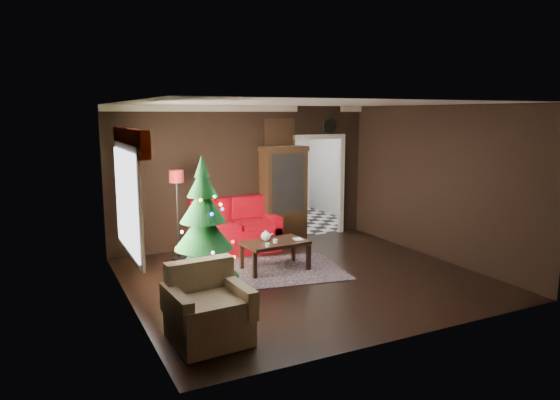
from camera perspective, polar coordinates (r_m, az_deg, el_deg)
name	(u,v)px	position (r m, az deg, el deg)	size (l,w,h in m)	color
floor	(304,278)	(8.37, 2.76, -8.73)	(5.50, 5.50, 0.00)	black
ceiling	(306,103)	(7.94, 2.92, 10.81)	(5.50, 5.50, 0.00)	white
wall_back	(245,176)	(10.27, -3.95, 2.73)	(5.50, 5.50, 0.00)	black
wall_front	(411,223)	(6.01, 14.49, -2.57)	(5.50, 5.50, 0.00)	black
wall_left	(127,207)	(7.13, -16.86, -0.77)	(5.50, 5.50, 0.00)	black
wall_right	(437,183)	(9.66, 17.25, 1.87)	(5.50, 5.50, 0.00)	black
doorway	(317,188)	(11.07, 4.24, 1.41)	(1.10, 0.10, 2.10)	silver
left_window	(127,201)	(7.33, -16.83, -0.11)	(0.05, 1.60, 1.40)	white
valance	(130,141)	(7.25, -16.52, 6.34)	(0.12, 2.10, 0.35)	maroon
kitchen_floor	(286,222)	(12.55, 0.71, -2.44)	(3.00, 3.00, 0.00)	silver
kitchen_window	(262,149)	(13.61, -2.06, 5.74)	(0.70, 0.06, 0.70)	white
rug	(274,271)	(8.70, -0.69, -7.95)	(2.30, 1.67, 0.01)	#42333D
loveseat	(235,226)	(9.87, -5.05, -2.88)	(1.70, 0.90, 1.00)	#9D070B
curio_cabinet	(283,197)	(10.43, 0.37, 0.37)	(0.90, 0.45, 1.90)	black
floor_lamp	(178,215)	(9.31, -11.44, -1.72)	(0.28, 0.28, 1.64)	#272727
christmas_tree	(203,227)	(7.34, -8.61, -2.97)	(1.01, 1.01, 1.93)	black
armchair	(208,304)	(6.06, -8.07, -11.55)	(0.88, 0.88, 0.90)	tan
coffee_table	(275,255)	(8.70, -0.57, -6.23)	(1.08, 0.65, 0.49)	black
teapot	(266,236)	(8.65, -1.62, -4.06)	(0.18, 0.18, 0.17)	white
cup_a	(275,241)	(8.53, -0.54, -4.64)	(0.08, 0.08, 0.06)	white
cup_b	(268,245)	(8.29, -1.42, -5.06)	(0.07, 0.07, 0.06)	silver
book	(294,234)	(8.71, 1.57, -3.89)	(0.14, 0.01, 0.19)	#A77A60
wall_clock	(329,126)	(11.04, 5.59, 8.30)	(0.32, 0.32, 0.06)	white
painting	(279,133)	(10.47, -0.08, 7.56)	(0.62, 0.05, 0.52)	tan
kitchen_counter	(266,197)	(13.53, -1.59, 0.38)	(1.80, 0.60, 0.90)	silver
kitchen_table	(281,210)	(12.08, 0.08, -1.11)	(0.70, 0.70, 0.75)	brown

